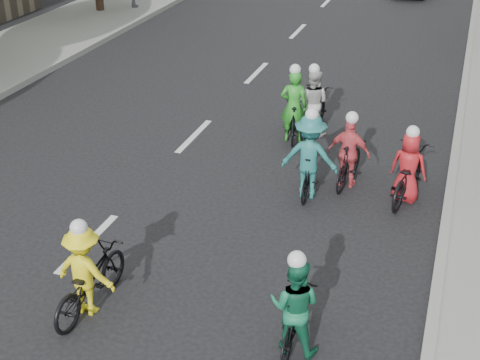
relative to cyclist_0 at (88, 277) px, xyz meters
The scene contains 11 objects.
ground 1.98m from the cyclist_0, 122.07° to the left, with size 120.00×120.00×0.00m, color black.
sidewalk_left 14.69m from the cyclist_0, 127.82° to the left, with size 4.00×80.00×0.15m, color gray.
curb_left 13.58m from the cyclist_0, 121.30° to the left, with size 0.18×80.00×0.18m, color #999993.
curb_right 12.66m from the cyclist_0, 66.47° to the left, with size 0.18×80.00×0.18m, color #999993.
cyclist_0 is the anchor object (origin of this frame).
cyclist_1 6.13m from the cyclist_0, 60.82° to the left, with size 0.92×1.63×1.66m.
cyclist_2 3.20m from the cyclist_0, ahead, with size 0.73×1.53×1.66m.
cyclist_3 6.64m from the cyclist_0, 50.75° to the left, with size 0.98×2.03×1.61m.
cyclist_4 7.32m from the cyclist_0, 79.59° to the left, with size 0.71×1.56×1.89m.
cyclist_5 7.91m from the cyclist_0, 77.98° to the left, with size 0.82×1.99×1.77m.
cyclist_6 5.20m from the cyclist_0, 63.49° to the left, with size 1.16×1.55×1.90m.
Camera 1 is at (5.87, -8.66, 6.62)m, focal length 50.00 mm.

